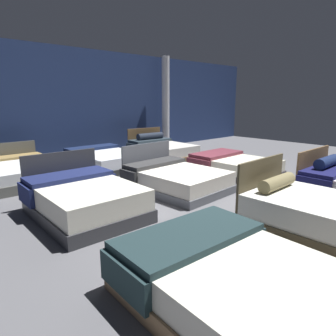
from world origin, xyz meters
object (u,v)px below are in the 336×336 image
object	(u,v)px
bed_0	(233,282)
bed_4	(175,179)
support_pillar	(166,103)
bed_1	(322,216)
bed_8	(161,149)
bed_3	(84,199)
bed_6	(21,172)
bed_5	(234,165)
bed_7	(105,159)

from	to	relation	value
bed_0	bed_4	size ratio (longest dim) A/B	1.07
bed_4	support_pillar	world-z (taller)	support_pillar
bed_1	bed_8	world-z (taller)	bed_1
bed_4	support_pillar	distance (m)	5.93
bed_1	bed_3	distance (m)	3.68
bed_4	support_pillar	xyz separation A→B (m)	(3.72, 4.37, 1.51)
bed_0	bed_6	bearing A→B (deg)	93.30
bed_5	support_pillar	size ratio (longest dim) A/B	0.60
bed_3	bed_6	xyz separation A→B (m)	(-0.06, 3.02, -0.06)
bed_5	bed_7	size ratio (longest dim) A/B	0.98
bed_3	support_pillar	xyz separation A→B (m)	(5.87, 4.41, 1.46)
bed_3	bed_4	distance (m)	2.16
bed_6	bed_8	world-z (taller)	bed_8
bed_5	bed_3	bearing A→B (deg)	179.51
bed_6	bed_8	distance (m)	4.46
bed_8	support_pillar	distance (m)	2.51
bed_4	bed_7	bearing A→B (deg)	86.62
bed_7	bed_8	distance (m)	2.19
bed_0	bed_5	world-z (taller)	bed_0
bed_8	support_pillar	world-z (taller)	support_pillar
bed_5	support_pillar	xyz separation A→B (m)	(1.57, 4.36, 1.53)
bed_3	bed_5	size ratio (longest dim) A/B	0.95
bed_7	support_pillar	distance (m)	4.23
bed_8	support_pillar	bearing A→B (deg)	46.39
bed_0	bed_1	xyz separation A→B (m)	(2.24, 0.05, 0.03)
bed_1	support_pillar	size ratio (longest dim) A/B	0.61
bed_3	bed_6	world-z (taller)	bed_3
bed_4	bed_5	distance (m)	2.14
bed_4	bed_7	distance (m)	2.92
bed_3	bed_7	world-z (taller)	bed_3
bed_8	bed_5	bearing A→B (deg)	-88.66
bed_4	bed_6	size ratio (longest dim) A/B	0.94
bed_1	bed_5	size ratio (longest dim) A/B	1.02
bed_0	bed_1	world-z (taller)	bed_1
bed_1	bed_0	bearing A→B (deg)	-179.36
bed_6	bed_1	bearing A→B (deg)	-68.12
bed_3	support_pillar	bearing A→B (deg)	38.64
bed_3	bed_8	world-z (taller)	bed_3
bed_0	bed_4	bearing A→B (deg)	57.34
bed_6	support_pillar	distance (m)	6.28
bed_6	support_pillar	bearing A→B (deg)	14.55
bed_4	bed_6	world-z (taller)	bed_4
bed_7	bed_3	bearing A→B (deg)	-126.65
bed_1	bed_7	distance (m)	5.93
bed_3	bed_7	bearing A→B (deg)	55.05
bed_0	bed_6	world-z (taller)	bed_6
bed_3	bed_1	bearing A→B (deg)	-51.97
bed_1	bed_6	xyz separation A→B (m)	(-2.24, 5.99, -0.04)
bed_7	bed_4	bearing A→B (deg)	-90.98
bed_3	bed_6	bearing A→B (deg)	92.89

